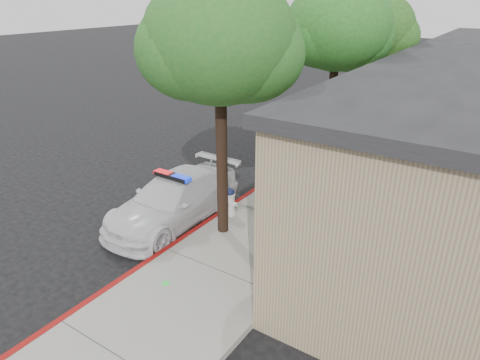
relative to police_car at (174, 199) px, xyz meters
name	(u,v)px	position (x,y,z in m)	size (l,w,h in m)	color
ground	(165,253)	(0.90, -1.42, -0.66)	(120.00, 120.00, 0.00)	black
sidewalk	(280,219)	(2.50, 1.58, -0.58)	(3.20, 60.00, 0.15)	gray
red_curb	(234,205)	(0.96, 1.58, -0.58)	(0.14, 60.00, 0.16)	maroon
police_car	(174,199)	(0.00, 0.00, 0.00)	(1.84, 4.51, 1.43)	silver
fire_hydrant	(230,201)	(1.25, 0.91, -0.09)	(0.47, 0.41, 0.82)	silver
street_tree_near	(220,45)	(1.61, 0.09, 4.20)	(3.55, 3.44, 6.30)	black
street_tree_mid	(338,30)	(2.22, 5.48, 4.19)	(3.27, 3.39, 6.23)	black
street_tree_far	(372,32)	(2.25, 8.83, 3.90)	(3.30, 3.10, 5.87)	black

